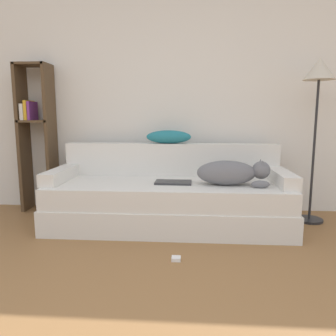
{
  "coord_description": "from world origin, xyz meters",
  "views": [
    {
      "loc": [
        0.16,
        -0.94,
        1.05
      ],
      "look_at": [
        -0.05,
        1.99,
        0.57
      ],
      "focal_mm": 35.0,
      "sensor_mm": 36.0,
      "label": 1
    }
  ],
  "objects_px": {
    "couch": "(169,204)",
    "bookshelf": "(36,131)",
    "dog": "(231,173)",
    "floor_lamp": "(318,86)",
    "laptop": "(173,182)",
    "power_adapter": "(176,259)",
    "throw_pillow": "(169,137)"
  },
  "relations": [
    {
      "from": "dog",
      "to": "bookshelf",
      "type": "xyz_separation_m",
      "value": [
        -2.05,
        0.54,
        0.34
      ]
    },
    {
      "from": "bookshelf",
      "to": "dog",
      "type": "bearing_deg",
      "value": -14.67
    },
    {
      "from": "laptop",
      "to": "floor_lamp",
      "type": "distance_m",
      "value": 1.65
    },
    {
      "from": "laptop",
      "to": "bookshelf",
      "type": "height_order",
      "value": "bookshelf"
    },
    {
      "from": "floor_lamp",
      "to": "power_adapter",
      "type": "height_order",
      "value": "floor_lamp"
    },
    {
      "from": "power_adapter",
      "to": "floor_lamp",
      "type": "bearing_deg",
      "value": 37.95
    },
    {
      "from": "laptop",
      "to": "throw_pillow",
      "type": "height_order",
      "value": "throw_pillow"
    },
    {
      "from": "throw_pillow",
      "to": "power_adapter",
      "type": "relative_size",
      "value": 6.97
    },
    {
      "from": "dog",
      "to": "bookshelf",
      "type": "bearing_deg",
      "value": 165.33
    },
    {
      "from": "dog",
      "to": "bookshelf",
      "type": "distance_m",
      "value": 2.15
    },
    {
      "from": "couch",
      "to": "floor_lamp",
      "type": "xyz_separation_m",
      "value": [
        1.4,
        0.24,
        1.11
      ]
    },
    {
      "from": "laptop",
      "to": "bookshelf",
      "type": "bearing_deg",
      "value": 163.1
    },
    {
      "from": "dog",
      "to": "floor_lamp",
      "type": "bearing_deg",
      "value": 21.62
    },
    {
      "from": "couch",
      "to": "dog",
      "type": "bearing_deg",
      "value": -9.08
    },
    {
      "from": "laptop",
      "to": "power_adapter",
      "type": "bearing_deg",
      "value": -83.63
    },
    {
      "from": "couch",
      "to": "bookshelf",
      "type": "relative_size",
      "value": 1.41
    },
    {
      "from": "couch",
      "to": "dog",
      "type": "distance_m",
      "value": 0.67
    },
    {
      "from": "floor_lamp",
      "to": "power_adapter",
      "type": "relative_size",
      "value": 23.78
    },
    {
      "from": "throw_pillow",
      "to": "bookshelf",
      "type": "height_order",
      "value": "bookshelf"
    },
    {
      "from": "dog",
      "to": "power_adapter",
      "type": "distance_m",
      "value": 0.98
    },
    {
      "from": "laptop",
      "to": "power_adapter",
      "type": "relative_size",
      "value": 5.11
    },
    {
      "from": "floor_lamp",
      "to": "throw_pillow",
      "type": "bearing_deg",
      "value": 174.89
    },
    {
      "from": "dog",
      "to": "power_adapter",
      "type": "height_order",
      "value": "dog"
    },
    {
      "from": "dog",
      "to": "floor_lamp",
      "type": "relative_size",
      "value": 0.41
    },
    {
      "from": "couch",
      "to": "floor_lamp",
      "type": "distance_m",
      "value": 1.8
    },
    {
      "from": "dog",
      "to": "laptop",
      "type": "distance_m",
      "value": 0.54
    },
    {
      "from": "bookshelf",
      "to": "couch",
      "type": "bearing_deg",
      "value": -16.76
    },
    {
      "from": "throw_pillow",
      "to": "power_adapter",
      "type": "distance_m",
      "value": 1.4
    },
    {
      "from": "throw_pillow",
      "to": "power_adapter",
      "type": "xyz_separation_m",
      "value": [
        0.13,
        -1.13,
        -0.81
      ]
    },
    {
      "from": "couch",
      "to": "power_adapter",
      "type": "bearing_deg",
      "value": -82.02
    },
    {
      "from": "couch",
      "to": "throw_pillow",
      "type": "distance_m",
      "value": 0.72
    },
    {
      "from": "couch",
      "to": "laptop",
      "type": "height_order",
      "value": "laptop"
    }
  ]
}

